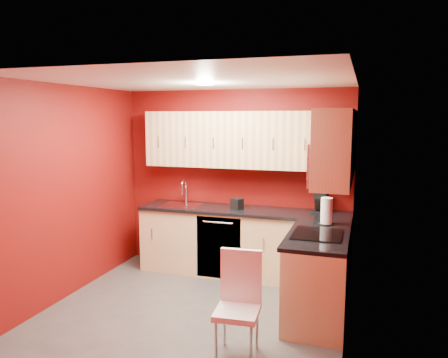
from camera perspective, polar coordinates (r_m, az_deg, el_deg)
The scene contains 21 objects.
floor at distance 5.09m, azimuth -3.57°, elevation -16.57°, with size 3.20×3.20×0.00m, color #4C4947.
ceiling at distance 4.64m, azimuth -3.85°, elevation 12.72°, with size 3.20×3.20×0.00m, color white.
wall_back at distance 6.11m, azimuth 1.50°, elevation -0.14°, with size 3.20×3.20×0.00m, color #670B09.
wall_front at distance 3.40m, azimuth -13.17°, elevation -7.01°, with size 3.20×3.20×0.00m, color #670B09.
wall_left at distance 5.50m, azimuth -19.39°, elevation -1.51°, with size 3.00×3.00×0.00m, color #670B09.
wall_right at distance 4.39m, azimuth 16.14°, elevation -3.71°, with size 3.00×3.00×0.00m, color #670B09.
base_cabinets_back at distance 5.95m, azimuth 2.51°, elevation -8.41°, with size 2.80×0.60×0.87m, color #E3B781.
base_cabinets_right at distance 4.87m, azimuth 12.25°, elevation -12.39°, with size 0.60×1.30×0.87m, color #E3B781.
countertop_back at distance 5.82m, azimuth 2.49°, elevation -4.16°, with size 2.80×0.63×0.04m, color black.
countertop_right at distance 4.72m, azimuth 12.22°, elevation -7.25°, with size 0.63×1.27×0.04m, color black.
upper_cabinets_back at distance 5.83m, azimuth 2.92°, elevation 5.14°, with size 2.80×0.35×0.75m, color #DEC07D.
upper_cabinets_right at distance 4.75m, azimuth 14.52°, elevation 4.99°, with size 0.35×1.55×0.75m.
microwave at distance 4.53m, azimuth 13.83°, elevation 1.99°, with size 0.42×0.76×0.42m.
cooktop at distance 4.68m, azimuth 12.12°, elevation -7.06°, with size 0.50×0.55×0.01m, color black.
sink at distance 6.12m, azimuth -5.61°, elevation -3.06°, with size 0.52×0.42×0.35m.
dishwasher_front at distance 5.75m, azimuth -0.71°, elevation -8.98°, with size 0.60×0.02×0.82m, color black.
downlight at distance 4.92m, azimuth -2.52°, elevation 12.29°, with size 0.20×0.20×0.01m, color white.
coffee_maker at distance 5.72m, azimuth 12.38°, elevation -2.93°, with size 0.17×0.22×0.28m, color black, non-canonical shape.
napkin_holder at distance 5.81m, azimuth 1.71°, elevation -3.25°, with size 0.13×0.13×0.14m, color black, non-canonical shape.
paper_towel at distance 5.11m, azimuth 13.24°, elevation -4.10°, with size 0.18×0.18×0.31m, color white, non-canonical shape.
dining_chair at distance 4.01m, azimuth 1.75°, elevation -16.27°, with size 0.38×0.40×0.94m, color white, non-canonical shape.
Camera 1 is at (1.72, -4.30, 2.12)m, focal length 35.00 mm.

